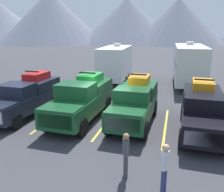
% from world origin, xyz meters
% --- Properties ---
extents(ground_plane, '(240.00, 240.00, 0.00)m').
position_xyz_m(ground_plane, '(0.00, 0.00, 0.00)').
color(ground_plane, '#38383D').
extents(pickup_truck_a, '(2.19, 5.70, 2.54)m').
position_xyz_m(pickup_truck_a, '(-5.07, 0.41, 1.15)').
color(pickup_truck_a, black).
rests_on(pickup_truck_a, ground).
extents(pickup_truck_b, '(2.31, 5.94, 2.59)m').
position_xyz_m(pickup_truck_b, '(-1.50, 0.50, 1.22)').
color(pickup_truck_b, '#144723').
rests_on(pickup_truck_b, ground).
extents(pickup_truck_c, '(2.19, 5.33, 2.62)m').
position_xyz_m(pickup_truck_c, '(1.52, 0.74, 1.19)').
color(pickup_truck_c, '#144723').
rests_on(pickup_truck_c, ground).
extents(pickup_truck_d, '(2.24, 5.83, 2.55)m').
position_xyz_m(pickup_truck_d, '(4.99, 0.45, 1.16)').
color(pickup_truck_d, black).
rests_on(pickup_truck_d, ground).
extents(lot_stripe_a, '(0.12, 5.50, 0.01)m').
position_xyz_m(lot_stripe_a, '(-6.46, 0.53, 0.00)').
color(lot_stripe_a, gold).
rests_on(lot_stripe_a, ground).
extents(lot_stripe_b, '(0.12, 5.50, 0.01)m').
position_xyz_m(lot_stripe_b, '(-3.23, 0.53, 0.00)').
color(lot_stripe_b, gold).
rests_on(lot_stripe_b, ground).
extents(lot_stripe_c, '(0.12, 5.50, 0.01)m').
position_xyz_m(lot_stripe_c, '(0.00, 0.53, 0.00)').
color(lot_stripe_c, gold).
rests_on(lot_stripe_c, ground).
extents(lot_stripe_d, '(0.12, 5.50, 0.01)m').
position_xyz_m(lot_stripe_d, '(3.23, 0.53, 0.00)').
color(lot_stripe_d, gold).
rests_on(lot_stripe_d, ground).
extents(camper_trailer_a, '(2.57, 7.28, 3.66)m').
position_xyz_m(camper_trailer_a, '(-2.06, 10.64, 1.93)').
color(camper_trailer_a, white).
rests_on(camper_trailer_a, ground).
extents(camper_trailer_b, '(2.77, 8.32, 3.89)m').
position_xyz_m(camper_trailer_b, '(4.68, 10.76, 2.05)').
color(camper_trailer_b, silver).
rests_on(camper_trailer_b, ground).
extents(person_b, '(0.26, 0.36, 1.70)m').
position_xyz_m(person_b, '(3.43, -5.06, 0.98)').
color(person_b, navy).
rests_on(person_b, ground).
extents(person_c, '(0.27, 0.34, 1.65)m').
position_xyz_m(person_c, '(2.08, -4.49, 0.95)').
color(person_c, '#3F3F42').
rests_on(person_c, ground).
extents(mountain_ridge, '(153.91, 48.81, 17.17)m').
position_xyz_m(mountain_ridge, '(-12.55, 70.80, 7.44)').
color(mountain_ridge, slate).
rests_on(mountain_ridge, ground).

